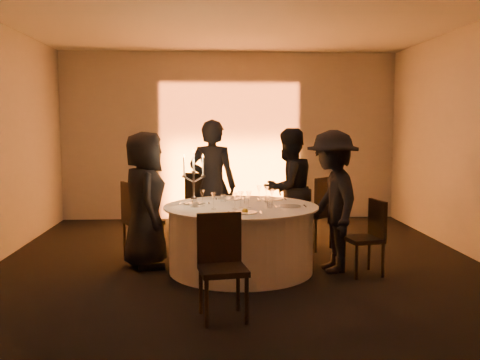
{
  "coord_description": "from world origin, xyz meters",
  "views": [
    {
      "loc": [
        -0.36,
        -6.15,
        1.72
      ],
      "look_at": [
        0.0,
        0.2,
        1.05
      ],
      "focal_mm": 40.0,
      "sensor_mm": 36.0,
      "label": 1
    }
  ],
  "objects": [
    {
      "name": "guest_back_left",
      "position": [
        -0.33,
        1.01,
        0.89
      ],
      "size": [
        0.75,
        0.6,
        1.78
      ],
      "primitive_type": "imported",
      "rotation": [
        0.0,
        0.0,
        2.83
      ],
      "color": "black",
      "rests_on": "floor"
    },
    {
      "name": "plate_back_left",
      "position": [
        -0.11,
        0.54,
        0.78
      ],
      "size": [
        0.36,
        0.29,
        0.01
      ],
      "color": "silver",
      "rests_on": "banquet_table"
    },
    {
      "name": "wine_glass_c",
      "position": [
        -0.08,
        -0.26,
        0.91
      ],
      "size": [
        0.07,
        0.07,
        0.19
      ],
      "color": "white",
      "rests_on": "banquet_table"
    },
    {
      "name": "plate_left",
      "position": [
        -0.54,
        0.18,
        0.79
      ],
      "size": [
        0.36,
        0.26,
        0.08
      ],
      "color": "silver",
      "rests_on": "banquet_table"
    },
    {
      "name": "tumbler_d",
      "position": [
        0.08,
        0.16,
        0.82
      ],
      "size": [
        0.07,
        0.07,
        0.09
      ],
      "primitive_type": "cylinder",
      "color": "white",
      "rests_on": "banquet_table"
    },
    {
      "name": "wine_glass_d",
      "position": [
        0.36,
        0.01,
        0.91
      ],
      "size": [
        0.07,
        0.07,
        0.19
      ],
      "color": "white",
      "rests_on": "banquet_table"
    },
    {
      "name": "chair_left",
      "position": [
        -1.29,
        0.63,
        0.55
      ],
      "size": [
        0.58,
        0.58,
        0.98
      ],
      "rotation": [
        0.0,
        0.0,
        2.07
      ],
      "color": "black",
      "rests_on": "floor"
    },
    {
      "name": "wine_glass_g",
      "position": [
        -0.32,
        -0.25,
        0.91
      ],
      "size": [
        0.07,
        0.07,
        0.19
      ],
      "color": "white",
      "rests_on": "banquet_table"
    },
    {
      "name": "guest_back_right",
      "position": [
        0.72,
        1.07,
        0.83
      ],
      "size": [
        1.02,
        0.97,
        1.66
      ],
      "primitive_type": "imported",
      "rotation": [
        0.0,
        0.0,
        -2.55
      ],
      "color": "black",
      "rests_on": "floor"
    },
    {
      "name": "wine_glass_f",
      "position": [
        0.08,
        -0.16,
        0.91
      ],
      "size": [
        0.07,
        0.07,
        0.19
      ],
      "color": "white",
      "rests_on": "banquet_table"
    },
    {
      "name": "tumbler_b",
      "position": [
        -0.2,
        0.32,
        0.82
      ],
      "size": [
        0.07,
        0.07,
        0.09
      ],
      "primitive_type": "cylinder",
      "color": "white",
      "rests_on": "banquet_table"
    },
    {
      "name": "uplighter_fixture",
      "position": [
        0.0,
        3.2,
        0.05
      ],
      "size": [
        0.25,
        0.12,
        0.1
      ],
      "primitive_type": "cube",
      "color": "black",
      "rests_on": "floor"
    },
    {
      "name": "wine_glass_e",
      "position": [
        -0.01,
        -0.16,
        0.91
      ],
      "size": [
        0.07,
        0.07,
        0.19
      ],
      "color": "white",
      "rests_on": "banquet_table"
    },
    {
      "name": "ceiling",
      "position": [
        0.0,
        0.0,
        3.0
      ],
      "size": [
        7.0,
        7.0,
        0.0
      ],
      "primitive_type": "plane",
      "rotation": [
        3.14,
        0.0,
        0.0
      ],
      "color": "silver",
      "rests_on": "wall_back"
    },
    {
      "name": "wine_glass_b",
      "position": [
        0.25,
        0.37,
        0.91
      ],
      "size": [
        0.07,
        0.07,
        0.19
      ],
      "color": "white",
      "rests_on": "banquet_table"
    },
    {
      "name": "wall_back",
      "position": [
        0.0,
        3.5,
        1.5
      ],
      "size": [
        7.0,
        0.0,
        7.0
      ],
      "primitive_type": "plane",
      "rotation": [
        1.57,
        0.0,
        0.0
      ],
      "color": "beige",
      "rests_on": "floor"
    },
    {
      "name": "floor",
      "position": [
        0.0,
        0.0,
        0.0
      ],
      "size": [
        7.0,
        7.0,
        0.0
      ],
      "primitive_type": "plane",
      "color": "black",
      "rests_on": "ground"
    },
    {
      "name": "guest_left",
      "position": [
        -1.14,
        0.22,
        0.81
      ],
      "size": [
        0.66,
        0.88,
        1.63
      ],
      "primitive_type": "imported",
      "rotation": [
        0.0,
        0.0,
        1.76
      ],
      "color": "black",
      "rests_on": "floor"
    },
    {
      "name": "chair_back_left",
      "position": [
        -0.48,
        1.67,
        0.57
      ],
      "size": [
        0.54,
        0.54,
        1.01
      ],
      "rotation": [
        0.0,
        0.0,
        2.89
      ],
      "color": "black",
      "rests_on": "floor"
    },
    {
      "name": "wine_glass_a",
      "position": [
        0.33,
        0.29,
        0.91
      ],
      "size": [
        0.07,
        0.07,
        0.19
      ],
      "color": "white",
      "rests_on": "banquet_table"
    },
    {
      "name": "chair_right",
      "position": [
        1.45,
        -0.25,
        0.48
      ],
      "size": [
        0.44,
        0.44,
        0.86
      ],
      "rotation": [
        0.0,
        0.0,
        -1.38
      ],
      "color": "black",
      "rests_on": "floor"
    },
    {
      "name": "tumbler_c",
      "position": [
        0.33,
        0.2,
        0.82
      ],
      "size": [
        0.07,
        0.07,
        0.09
      ],
      "primitive_type": "cylinder",
      "color": "white",
      "rests_on": "banquet_table"
    },
    {
      "name": "wall_front",
      "position": [
        0.0,
        -3.5,
        1.5
      ],
      "size": [
        7.0,
        0.0,
        7.0
      ],
      "primitive_type": "plane",
      "rotation": [
        -1.57,
        0.0,
        0.0
      ],
      "color": "beige",
      "rests_on": "floor"
    },
    {
      "name": "guest_right",
      "position": [
        1.06,
        -0.08,
        0.83
      ],
      "size": [
        0.7,
        1.11,
        1.65
      ],
      "primitive_type": "imported",
      "rotation": [
        0.0,
        0.0,
        -1.49
      ],
      "color": "black",
      "rests_on": "floor"
    },
    {
      "name": "plate_back_right",
      "position": [
        0.42,
        0.47,
        0.78
      ],
      "size": [
        0.35,
        0.28,
        0.01
      ],
      "color": "silver",
      "rests_on": "banquet_table"
    },
    {
      "name": "wine_glass_h",
      "position": [
        -0.45,
        -0.02,
        0.91
      ],
      "size": [
        0.07,
        0.07,
        0.19
      ],
      "color": "white",
      "rests_on": "banquet_table"
    },
    {
      "name": "candelabra",
      "position": [
        -0.55,
        0.1,
        1.0
      ],
      "size": [
        0.27,
        0.13,
        0.65
      ],
      "color": "silver",
      "rests_on": "banquet_table"
    },
    {
      "name": "banquet_table",
      "position": [
        0.0,
        0.0,
        0.38
      ],
      "size": [
        1.8,
        1.8,
        0.77
      ],
      "color": "black",
      "rests_on": "floor"
    },
    {
      "name": "plate_right",
      "position": [
        0.56,
        -0.11,
        0.78
      ],
      "size": [
        0.36,
        0.24,
        0.01
      ],
      "color": "silver",
      "rests_on": "banquet_table"
    },
    {
      "name": "tumbler_a",
      "position": [
        0.32,
        -0.17,
        0.82
      ],
      "size": [
        0.07,
        0.07,
        0.09
      ],
      "primitive_type": "cylinder",
      "color": "white",
      "rests_on": "banquet_table"
    },
    {
      "name": "plate_front",
      "position": [
        0.01,
        -0.53,
        0.79
      ],
      "size": [
        0.36,
        0.26,
        0.08
      ],
      "color": "silver",
      "rests_on": "banquet_table"
    },
    {
      "name": "chair_front",
      "position": [
        -0.26,
        -1.5,
        0.52
      ],
      "size": [
        0.46,
        0.46,
        0.92
      ],
      "rotation": [
        0.0,
        0.0,
        0.16
      ],
      "color": "black",
      "rests_on": "floor"
    },
    {
      "name": "chair_back_right",
      "position": [
        1.1,
        0.99,
        0.57
      ],
      "size": [
        0.62,
        0.62,
        1.0
      ],
      "rotation": [
        0.0,
        0.0,
        -2.36
      ],
      "color": "black",
      "rests_on": "floor"
    },
    {
      "name": "coffee_cup",
      "position": [
        -0.53,
        -0.06,
        0.8
      ],
      "size": [
        0.11,
        0.11,
        0.07
      ],
      "color": "silver",
      "rests_on": "banquet_table"
    }
  ]
}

